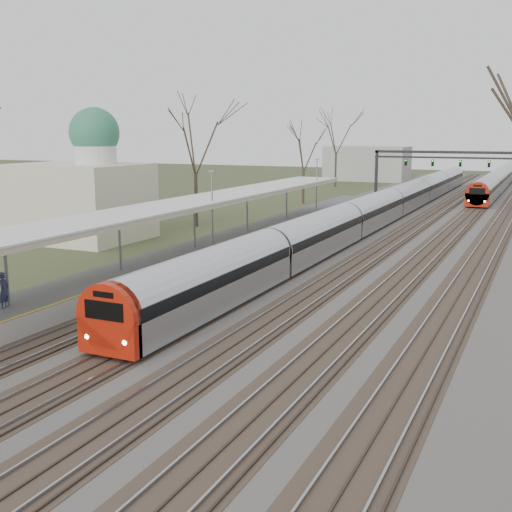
{
  "coord_description": "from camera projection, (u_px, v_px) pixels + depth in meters",
  "views": [
    {
      "loc": [
        11.89,
        -1.88,
        8.4
      ],
      "look_at": [
        -1.98,
        28.25,
        2.0
      ],
      "focal_mm": 45.0,
      "sensor_mm": 36.0,
      "label": 1
    }
  ],
  "objects": [
    {
      "name": "signal_gantry",
      "position": [
        455.0,
        160.0,
        82.91
      ],
      "size": [
        21.0,
        0.59,
        6.08
      ],
      "color": "black",
      "rests_on": "ground"
    },
    {
      "name": "train_far",
      "position": [
        502.0,
        176.0,
        104.11
      ],
      "size": [
        2.62,
        75.21,
        3.05
      ],
      "color": "#B9BBC4",
      "rests_on": "ground"
    },
    {
      "name": "tree_west_far",
      "position": [
        195.0,
        137.0,
        56.43
      ],
      "size": [
        5.5,
        5.5,
        11.33
      ],
      "color": "#2D231C",
      "rests_on": "ground"
    },
    {
      "name": "train_near",
      "position": [
        390.0,
        204.0,
        63.39
      ],
      "size": [
        2.62,
        90.21,
        3.05
      ],
      "color": "#B9BBC4",
      "rests_on": "ground"
    },
    {
      "name": "platform",
      "position": [
        220.0,
        246.0,
        45.22
      ],
      "size": [
        3.5,
        69.0,
        1.0
      ],
      "primitive_type": "cube",
      "color": "#9E9B93",
      "rests_on": "ground"
    },
    {
      "name": "track_bed",
      "position": [
        404.0,
        228.0,
        57.09
      ],
      "size": [
        24.0,
        160.0,
        0.22
      ],
      "color": "#474442",
      "rests_on": "ground"
    },
    {
      "name": "canopy",
      "position": [
        186.0,
        204.0,
        40.55
      ],
      "size": [
        4.1,
        50.0,
        3.11
      ],
      "color": "slate",
      "rests_on": "platform"
    },
    {
      "name": "passenger",
      "position": [
        4.0,
        290.0,
        27.26
      ],
      "size": [
        0.56,
        0.68,
        1.59
      ],
      "primitive_type": "imported",
      "rotation": [
        0.0,
        0.0,
        1.92
      ],
      "color": "navy",
      "rests_on": "platform"
    },
    {
      "name": "dome_building",
      "position": [
        80.0,
        193.0,
        50.26
      ],
      "size": [
        10.0,
        8.0,
        10.3
      ],
      "color": "beige",
      "rests_on": "ground"
    }
  ]
}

